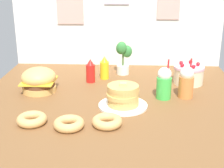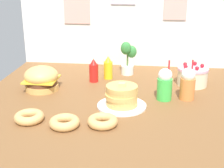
{
  "view_description": "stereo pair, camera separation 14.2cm",
  "coord_description": "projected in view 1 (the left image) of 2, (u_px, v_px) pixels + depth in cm",
  "views": [
    {
      "loc": [
        10.8,
        -212.57,
        88.68
      ],
      "look_at": [
        -0.34,
        2.46,
        11.8
      ],
      "focal_mm": 52.05,
      "sensor_mm": 36.0,
      "label": 1
    },
    {
      "loc": [
        24.97,
        -211.37,
        88.68
      ],
      "look_at": [
        -0.34,
        2.46,
        11.8
      ],
      "focal_mm": 52.05,
      "sensor_mm": 36.0,
      "label": 2
    }
  ],
  "objects": [
    {
      "name": "burger",
      "position": [
        39.0,
        80.0,
        2.45
      ],
      "size": [
        25.99,
        25.99,
        18.75
      ],
      "color": "#DBA859",
      "rests_on": "ground_plane"
    },
    {
      "name": "ground_plane",
      "position": [
        112.0,
        102.0,
        2.31
      ],
      "size": [
        195.18,
        186.08,
        2.0
      ],
      "primitive_type": "cube",
      "color": "brown"
    },
    {
      "name": "mustard_bottle",
      "position": [
        104.0,
        68.0,
        2.74
      ],
      "size": [
        7.45,
        7.45,
        19.6
      ],
      "color": "yellow",
      "rests_on": "ground_plane"
    },
    {
      "name": "orange_float_cup",
      "position": [
        186.0,
        82.0,
        2.33
      ],
      "size": [
        10.78,
        10.78,
        29.42
      ],
      "color": "orange",
      "rests_on": "ground_plane"
    },
    {
      "name": "back_wall",
      "position": [
        117.0,
        19.0,
        3.02
      ],
      "size": [
        195.18,
        4.2,
        87.85
      ],
      "color": "silver",
      "rests_on": "ground_plane"
    },
    {
      "name": "cream_soda_cup",
      "position": [
        164.0,
        83.0,
        2.31
      ],
      "size": [
        10.78,
        10.78,
        29.41
      ],
      "color": "green",
      "rests_on": "ground_plane"
    },
    {
      "name": "pancake_stack",
      "position": [
        123.0,
        97.0,
        2.19
      ],
      "size": [
        33.32,
        33.32,
        17.15
      ],
      "color": "white",
      "rests_on": "ground_plane"
    },
    {
      "name": "donut_vanilla",
      "position": [
        107.0,
        121.0,
        1.93
      ],
      "size": [
        18.23,
        18.23,
        5.49
      ],
      "color": "tan",
      "rests_on": "ground_plane"
    },
    {
      "name": "ketchup_bottle",
      "position": [
        91.0,
        71.0,
        2.66
      ],
      "size": [
        7.45,
        7.45,
        19.6
      ],
      "color": "red",
      "rests_on": "ground_plane"
    },
    {
      "name": "donut_pink_glaze",
      "position": [
        32.0,
        119.0,
        1.96
      ],
      "size": [
        18.23,
        18.23,
        5.49
      ],
      "color": "tan",
      "rests_on": "ground_plane"
    },
    {
      "name": "donut_chocolate",
      "position": [
        69.0,
        123.0,
        1.9
      ],
      "size": [
        18.23,
        18.23,
        5.49
      ],
      "color": "tan",
      "rests_on": "ground_plane"
    },
    {
      "name": "potted_plant",
      "position": [
        123.0,
        57.0,
        2.84
      ],
      "size": [
        14.14,
        11.93,
        29.89
      ],
      "color": "white",
      "rests_on": "ground_plane"
    },
    {
      "name": "layer_cake",
      "position": [
        189.0,
        74.0,
        2.63
      ],
      "size": [
        24.46,
        24.46,
        17.84
      ],
      "color": "beige",
      "rests_on": "ground_plane"
    }
  ]
}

